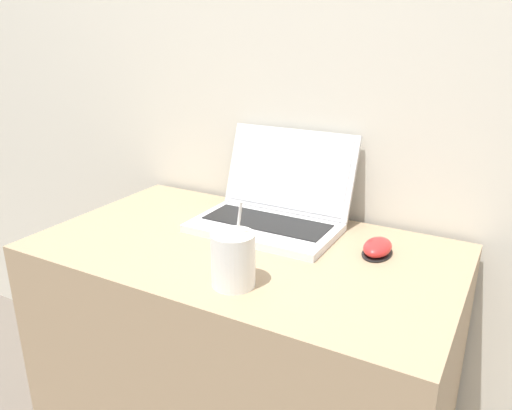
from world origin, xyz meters
TOP-DOWN VIEW (x-y plane):
  - wall_back at (0.00, 0.62)m, footprint 7.00×0.04m
  - desk at (0.00, 0.29)m, footprint 1.01×0.58m
  - laptop at (-0.00, 0.45)m, footprint 0.37×0.30m
  - drink_cup at (0.08, 0.11)m, footprint 0.09×0.09m
  - computer_mouse at (0.30, 0.40)m, footprint 0.07×0.10m

SIDE VIEW (x-z plane):
  - desk at x=0.00m, z-range 0.00..0.73m
  - computer_mouse at x=0.30m, z-range 0.73..0.76m
  - laptop at x=0.00m, z-range 0.67..0.90m
  - drink_cup at x=0.08m, z-range 0.70..0.88m
  - wall_back at x=0.00m, z-range 0.00..2.50m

